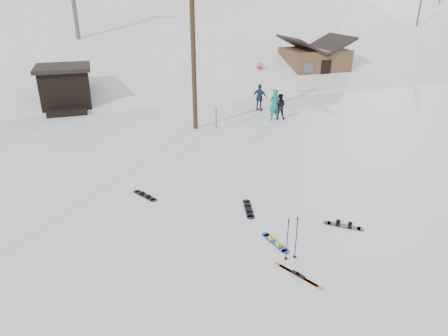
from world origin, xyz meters
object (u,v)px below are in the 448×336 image
object	(u,v)px
utility_pole	(193,42)
hero_snowboard	(275,242)
cabin	(314,63)
hero_skis	(298,275)

from	to	relation	value
utility_pole	hero_snowboard	size ratio (longest dim) A/B	7.17
cabin	hero_snowboard	distance (m)	25.62
utility_pole	hero_snowboard	xyz separation A→B (m)	(-0.43, -11.77, -4.66)
utility_pole	hero_skis	world-z (taller)	utility_pole
cabin	hero_snowboard	bearing A→B (deg)	-121.69
cabin	hero_snowboard	size ratio (longest dim) A/B	4.29
hero_snowboard	hero_skis	size ratio (longest dim) A/B	0.88
hero_skis	hero_snowboard	bearing A→B (deg)	61.04
hero_snowboard	hero_skis	distance (m)	1.60
utility_pole	cabin	size ratio (longest dim) A/B	1.67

